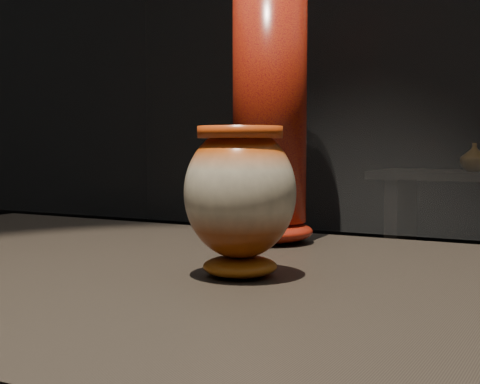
% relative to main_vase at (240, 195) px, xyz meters
% --- Properties ---
extents(main_vase, '(0.18, 0.18, 0.18)m').
position_rel_main_vase_xyz_m(main_vase, '(0.00, 0.00, 0.00)').
color(main_vase, maroon).
rests_on(main_vase, display_plinth).
extents(tall_vase, '(0.17, 0.17, 0.45)m').
position_rel_main_vase_xyz_m(tall_vase, '(-0.09, 0.27, 0.12)').
color(tall_vase, '#A82E0B').
rests_on(tall_vase, display_plinth).
extents(back_vase_left, '(0.17, 0.17, 0.17)m').
position_rel_main_vase_xyz_m(back_vase_left, '(-0.29, 3.52, -0.01)').
color(back_vase_left, '#985E16').
rests_on(back_vase_left, back_shelf).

